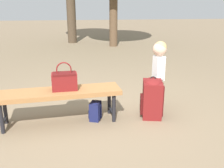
{
  "coord_description": "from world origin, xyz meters",
  "views": [
    {
      "loc": [
        -0.15,
        -3.24,
        1.54
      ],
      "look_at": [
        0.28,
        0.11,
        0.45
      ],
      "focal_mm": 40.97,
      "sensor_mm": 36.0,
      "label": 1
    }
  ],
  "objects_px": {
    "backpack_large": "(152,97)",
    "park_bench": "(59,95)",
    "handbag": "(64,80)",
    "child_standing": "(159,64)",
    "backpack_small": "(95,110)"
  },
  "relations": [
    {
      "from": "backpack_large",
      "to": "park_bench",
      "type": "bearing_deg",
      "value": -177.94
    },
    {
      "from": "park_bench",
      "to": "backpack_large",
      "type": "distance_m",
      "value": 1.26
    },
    {
      "from": "park_bench",
      "to": "handbag",
      "type": "height_order",
      "value": "handbag"
    },
    {
      "from": "park_bench",
      "to": "handbag",
      "type": "bearing_deg",
      "value": 18.12
    },
    {
      "from": "park_bench",
      "to": "child_standing",
      "type": "distance_m",
      "value": 1.51
    },
    {
      "from": "park_bench",
      "to": "backpack_small",
      "type": "distance_m",
      "value": 0.53
    },
    {
      "from": "child_standing",
      "to": "backpack_large",
      "type": "xyz_separation_m",
      "value": [
        -0.18,
        -0.33,
        -0.38
      ]
    },
    {
      "from": "handbag",
      "to": "backpack_large",
      "type": "height_order",
      "value": "handbag"
    },
    {
      "from": "handbag",
      "to": "park_bench",
      "type": "bearing_deg",
      "value": -161.88
    },
    {
      "from": "child_standing",
      "to": "handbag",
      "type": "bearing_deg",
      "value": -165.73
    },
    {
      "from": "child_standing",
      "to": "backpack_small",
      "type": "xyz_separation_m",
      "value": [
        -0.97,
        -0.35,
        -0.52
      ]
    },
    {
      "from": "backpack_large",
      "to": "backpack_small",
      "type": "distance_m",
      "value": 0.8
    },
    {
      "from": "backpack_small",
      "to": "backpack_large",
      "type": "bearing_deg",
      "value": 1.93
    },
    {
      "from": "child_standing",
      "to": "backpack_small",
      "type": "relative_size",
      "value": 3.42
    },
    {
      "from": "backpack_large",
      "to": "backpack_small",
      "type": "height_order",
      "value": "backpack_large"
    }
  ]
}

